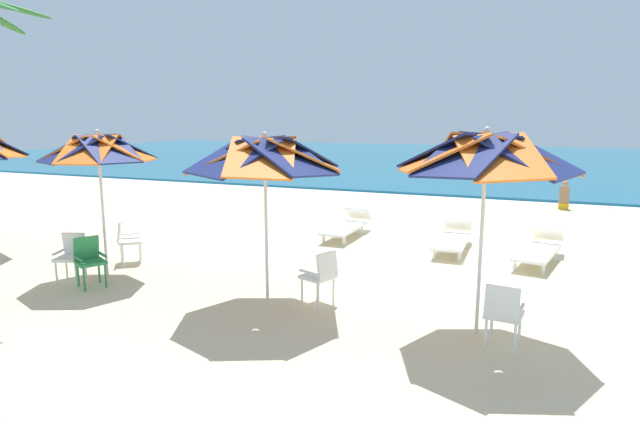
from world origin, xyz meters
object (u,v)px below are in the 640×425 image
(plastic_chair_1, at_px, (321,274))
(sun_lounger_1, at_px, (453,238))
(beach_umbrella_2, at_px, (98,150))
(sun_lounger_2, at_px, (347,226))
(plastic_chair_3, at_px, (89,258))
(beach_umbrella_1, at_px, (265,156))
(beachgoer_seated, at_px, (564,199))
(plastic_chair_4, at_px, (72,254))
(sun_lounger_0, at_px, (539,249))
(beach_umbrella_0, at_px, (486,155))
(plastic_chair_0, at_px, (503,312))
(plastic_chair_2, at_px, (127,239))

(plastic_chair_1, relative_size, sun_lounger_1, 0.40)
(beach_umbrella_2, distance_m, sun_lounger_2, 6.00)
(plastic_chair_1, xyz_separation_m, plastic_chair_3, (-4.08, -0.67, 0.00))
(beach_umbrella_1, height_order, plastic_chair_3, beach_umbrella_1)
(beachgoer_seated, bearing_deg, sun_lounger_2, -127.95)
(plastic_chair_4, relative_size, sun_lounger_1, 0.40)
(beach_umbrella_2, bearing_deg, sun_lounger_0, 28.13)
(beach_umbrella_2, height_order, sun_lounger_2, beach_umbrella_2)
(beach_umbrella_0, relative_size, beach_umbrella_1, 1.04)
(beach_umbrella_2, bearing_deg, plastic_chair_0, -4.81)
(beach_umbrella_1, xyz_separation_m, sun_lounger_1, (2.22, 4.53, -2.05))
(plastic_chair_4, height_order, beachgoer_seated, beachgoer_seated)
(plastic_chair_0, relative_size, sun_lounger_1, 0.40)
(plastic_chair_4, relative_size, sun_lounger_2, 0.40)
(plastic_chair_0, bearing_deg, plastic_chair_4, 179.34)
(plastic_chair_1, bearing_deg, beach_umbrella_2, -179.34)
(plastic_chair_1, height_order, sun_lounger_1, plastic_chair_1)
(beach_umbrella_2, distance_m, plastic_chair_4, 1.93)
(sun_lounger_0, bearing_deg, plastic_chair_2, -157.65)
(plastic_chair_4, xyz_separation_m, sun_lounger_2, (3.38, 5.23, -0.22))
(sun_lounger_1, bearing_deg, plastic_chair_3, -138.05)
(beach_umbrella_0, distance_m, sun_lounger_0, 4.77)
(plastic_chair_1, relative_size, sun_lounger_2, 0.40)
(plastic_chair_2, bearing_deg, sun_lounger_1, 30.38)
(sun_lounger_0, bearing_deg, beach_umbrella_2, -151.87)
(beachgoer_seated, bearing_deg, beach_umbrella_1, -112.30)
(sun_lounger_1, height_order, beachgoer_seated, beachgoer_seated)
(plastic_chair_0, xyz_separation_m, sun_lounger_0, (0.43, 4.59, -0.22))
(beach_umbrella_2, xyz_separation_m, beachgoer_seated, (8.22, 11.31, -2.04))
(sun_lounger_2, distance_m, beachgoer_seated, 8.35)
(sun_lounger_0, bearing_deg, plastic_chair_4, -149.90)
(plastic_chair_0, relative_size, sun_lounger_2, 0.40)
(sun_lounger_0, bearing_deg, beachgoer_seated, 84.16)
(beach_umbrella_1, xyz_separation_m, sun_lounger_2, (-0.41, 4.94, -2.05))
(plastic_chair_0, distance_m, plastic_chair_3, 6.82)
(sun_lounger_2, bearing_deg, beach_umbrella_2, -123.15)
(beach_umbrella_0, xyz_separation_m, plastic_chair_3, (-6.47, -0.42, -1.93))
(plastic_chair_1, height_order, beachgoer_seated, beachgoer_seated)
(plastic_chair_0, xyz_separation_m, beach_umbrella_2, (-7.04, 0.59, 1.84))
(plastic_chair_0, xyz_separation_m, plastic_chair_4, (-7.34, 0.08, 0.00))
(plastic_chair_0, distance_m, plastic_chair_4, 7.34)
(plastic_chair_2, relative_size, sun_lounger_1, 0.40)
(sun_lounger_0, bearing_deg, sun_lounger_2, 170.58)
(beach_umbrella_2, xyz_separation_m, sun_lounger_0, (7.47, 4.00, -2.06))
(plastic_chair_3, bearing_deg, beach_umbrella_1, 6.96)
(sun_lounger_1, bearing_deg, beachgoer_seated, 70.27)
(beach_umbrella_2, relative_size, plastic_chair_2, 3.12)
(plastic_chair_0, bearing_deg, beach_umbrella_2, 175.19)
(beach_umbrella_0, xyz_separation_m, sun_lounger_2, (-3.61, 4.92, -2.15))
(beach_umbrella_0, bearing_deg, plastic_chair_3, -176.24)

